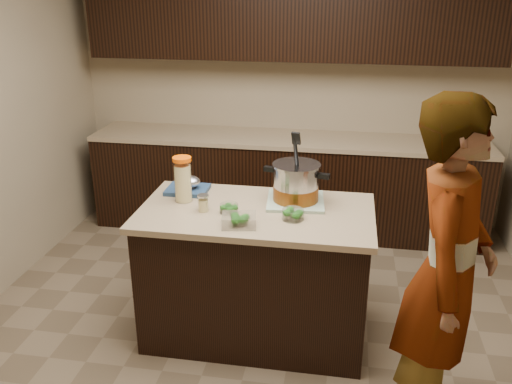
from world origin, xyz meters
TOP-DOWN VIEW (x-y plane):
  - ground_plane at (0.00, 0.00)m, footprint 4.00×4.00m
  - room_shell at (0.00, 0.00)m, footprint 4.04×4.04m
  - back_cabinets at (0.00, 1.74)m, footprint 3.60×0.63m
  - island at (0.00, 0.00)m, footprint 1.46×0.81m
  - dish_towel at (0.23, 0.16)m, footprint 0.39×0.39m
  - stock_pot at (0.23, 0.16)m, footprint 0.43×0.37m
  - lemonade_pitcher at (-0.49, 0.07)m, footprint 0.14×0.14m
  - mason_jar at (-0.32, -0.07)m, footprint 0.07×0.07m
  - broccoli_tub_left at (-0.16, -0.07)m, footprint 0.12×0.12m
  - broccoli_tub_right at (0.24, -0.10)m, footprint 0.16×0.16m
  - broccoli_tub_rect at (-0.06, -0.25)m, footprint 0.22×0.17m
  - blue_tray at (-0.50, 0.23)m, footprint 0.28×0.22m
  - person at (1.05, -0.63)m, footprint 0.60×0.75m

SIDE VIEW (x-z plane):
  - ground_plane at x=0.00m, z-range 0.00..0.00m
  - island at x=0.00m, z-range 0.00..0.90m
  - person at x=1.05m, z-range 0.00..1.79m
  - dish_towel at x=0.23m, z-range 0.90..0.92m
  - broccoli_tub_left at x=-0.16m, z-range 0.90..0.95m
  - broccoli_tub_right at x=0.24m, z-range 0.90..0.96m
  - broccoli_tub_rect at x=-0.06m, z-range 0.90..0.97m
  - blue_tray at x=-0.50m, z-range 0.88..0.99m
  - back_cabinets at x=0.00m, z-range -0.22..2.10m
  - mason_jar at x=-0.32m, z-range 0.89..1.01m
  - stock_pot at x=0.23m, z-range 0.80..1.24m
  - lemonade_pitcher at x=-0.49m, z-range 0.89..1.18m
  - room_shell at x=0.00m, z-range 0.35..3.07m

